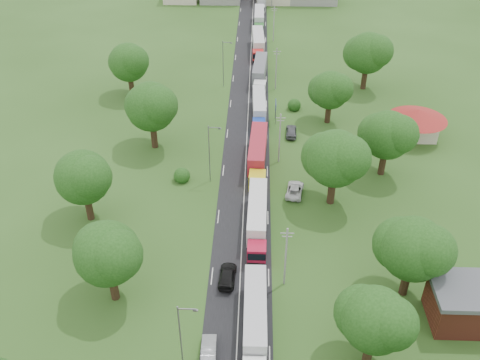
{
  "coord_description": "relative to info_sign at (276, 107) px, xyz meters",
  "views": [
    {
      "loc": [
        1.65,
        -54.33,
        48.95
      ],
      "look_at": [
        -0.63,
        11.12,
        3.0
      ],
      "focal_mm": 40.0,
      "sensor_mm": 36.0,
      "label": 1
    }
  ],
  "objects": [
    {
      "name": "tree_4",
      "position": [
        7.79,
        -24.83,
        4.85
      ],
      "size": [
        9.6,
        9.6,
        12.05
      ],
      "color": "#382616",
      "rests_on": "ground"
    },
    {
      "name": "tree_6",
      "position": [
        9.79,
        0.14,
        3.59
      ],
      "size": [
        8.0,
        8.0,
        10.1
      ],
      "color": "#382616",
      "rests_on": "ground"
    },
    {
      "name": "house_brick",
      "position": [
        20.8,
        -47.0,
        -0.35
      ],
      "size": [
        8.6,
        6.6,
        5.2
      ],
      "color": "maroon",
      "rests_on": "ground"
    },
    {
      "name": "tree_10",
      "position": [
        -20.21,
        -44.84,
        4.22
      ],
      "size": [
        8.8,
        8.8,
        11.07
      ],
      "color": "#382616",
      "rests_on": "ground"
    },
    {
      "name": "house_cream",
      "position": [
        24.8,
        -5.0,
        0.64
      ],
      "size": [
        10.08,
        10.08,
        5.8
      ],
      "color": "beige",
      "rests_on": "ground"
    },
    {
      "name": "truck_4",
      "position": [
        -3.03,
        17.62,
        -0.84
      ],
      "size": [
        3.29,
        14.76,
        4.08
      ],
      "color": "white",
      "rests_on": "ground"
    },
    {
      "name": "truck_3",
      "position": [
        -3.08,
        1.39,
        -1.0
      ],
      "size": [
        2.65,
        13.66,
        3.78
      ],
      "color": "#1A3B9F",
      "rests_on": "ground"
    },
    {
      "name": "tree_5",
      "position": [
        16.79,
        -16.84,
        4.22
      ],
      "size": [
        8.8,
        8.8,
        11.07
      ],
      "color": "#382616",
      "rests_on": "ground"
    },
    {
      "name": "pole_3",
      "position": [
        0.3,
        14.0,
        1.68
      ],
      "size": [
        1.6,
        0.24,
        9.0
      ],
      "color": "gray",
      "rests_on": "ground"
    },
    {
      "name": "car_verge_far",
      "position": [
        2.8,
        -5.11,
        -2.18
      ],
      "size": [
        2.18,
        4.9,
        1.64
      ],
      "primitive_type": "imported",
      "rotation": [
        0.0,
        0.0,
        3.09
      ],
      "color": "#4C4E52",
      "rests_on": "ground"
    },
    {
      "name": "pole_1",
      "position": [
        0.3,
        -42.0,
        1.68
      ],
      "size": [
        1.6,
        0.24,
        9.0
      ],
      "color": "gray",
      "rests_on": "ground"
    },
    {
      "name": "car_lane_mid",
      "position": [
        -8.2,
        -52.93,
        -2.25
      ],
      "size": [
        1.79,
        4.65,
        1.51
      ],
      "primitive_type": "imported",
      "rotation": [
        0.0,
        0.0,
        3.18
      ],
      "color": "#A2A5AA",
      "rests_on": "ground"
    },
    {
      "name": "tree_2",
      "position": [
        8.79,
        -52.86,
        3.59
      ],
      "size": [
        8.0,
        8.0,
        10.1
      ],
      "color": "#382616",
      "rests_on": "ground"
    },
    {
      "name": "tree_11",
      "position": [
        -27.21,
        -29.84,
        4.22
      ],
      "size": [
        8.8,
        8.8,
        11.07
      ],
      "color": "#382616",
      "rests_on": "ground"
    },
    {
      "name": "ground",
      "position": [
        -5.2,
        -35.0,
        -3.0
      ],
      "size": [
        260.0,
        260.0,
        0.0
      ],
      "primitive_type": "plane",
      "color": "#274717",
      "rests_on": "ground"
    },
    {
      "name": "truck_2",
      "position": [
        -3.23,
        -15.34,
        -0.74
      ],
      "size": [
        3.21,
        15.41,
        4.26
      ],
      "color": "gold",
      "rests_on": "ground"
    },
    {
      "name": "truck_7",
      "position": [
        -2.89,
        68.78,
        -1.0
      ],
      "size": [
        2.82,
        13.66,
        3.78
      ],
      "color": "#ACACAC",
      "rests_on": "ground"
    },
    {
      "name": "truck_0",
      "position": [
        -3.26,
        -49.86,
        -0.86
      ],
      "size": [
        2.58,
        14.6,
        4.05
      ],
      "color": "white",
      "rests_on": "ground"
    },
    {
      "name": "lamp_0",
      "position": [
        -10.55,
        -55.0,
        2.55
      ],
      "size": [
        2.03,
        0.22,
        10.0
      ],
      "color": "slate",
      "rests_on": "ground"
    },
    {
      "name": "pole_4",
      "position": [
        0.3,
        42.0,
        1.68
      ],
      "size": [
        1.6,
        0.24,
        9.0
      ],
      "color": "gray",
      "rests_on": "ground"
    },
    {
      "name": "info_sign",
      "position": [
        0.0,
        0.0,
        0.0
      ],
      "size": [
        0.12,
        3.1,
        4.1
      ],
      "color": "slate",
      "rests_on": "ground"
    },
    {
      "name": "truck_1",
      "position": [
        -3.18,
        -31.83,
        -0.83
      ],
      "size": [
        2.75,
        14.77,
        4.09
      ],
      "color": "#AD1331",
      "rests_on": "ground"
    },
    {
      "name": "road",
      "position": [
        -5.2,
        -15.0,
        -3.0
      ],
      "size": [
        8.0,
        200.0,
        0.04
      ],
      "primitive_type": "cube",
      "color": "black",
      "rests_on": "ground"
    },
    {
      "name": "truck_6",
      "position": [
        -3.35,
        52.91,
        -0.86
      ],
      "size": [
        2.49,
        14.53,
        4.03
      ],
      "color": "#276927",
      "rests_on": "ground"
    },
    {
      "name": "truck_5",
      "position": [
        -3.48,
        34.61,
        -0.8
      ],
      "size": [
        3.09,
        15.0,
        4.15
      ],
      "color": "red",
      "rests_on": "ground"
    },
    {
      "name": "lamp_2",
      "position": [
        -10.55,
        15.0,
        2.55
      ],
      "size": [
        2.03,
        0.22,
        10.0
      ],
      "color": "slate",
      "rests_on": "ground"
    },
    {
      "name": "pole_2",
      "position": [
        0.3,
        -14.0,
        1.68
      ],
      "size": [
        1.6,
        0.24,
        9.0
      ],
      "color": "gray",
      "rests_on": "ground"
    },
    {
      "name": "lamp_1",
      "position": [
        -10.55,
        -20.0,
        2.55
      ],
      "size": [
        2.03,
        0.22,
        10.0
      ],
      "color": "slate",
      "rests_on": "ground"
    },
    {
      "name": "tree_3",
      "position": [
        14.79,
        -42.84,
        4.22
      ],
      "size": [
        8.8,
        8.8,
        11.07
      ],
      "color": "#382616",
      "rests_on": "ground"
    },
    {
      "name": "tree_7",
      "position": [
        18.79,
        15.17,
        4.85
      ],
      "size": [
        9.6,
        9.6,
        12.05
      ],
      "color": "#382616",
      "rests_on": "ground"
    },
    {
      "name": "car_verge_near",
      "position": [
        2.54,
        -22.94,
        -2.27
      ],
      "size": [
        3.31,
        5.59,
        1.46
      ],
      "primitive_type": "imported",
      "rotation": [
        0.0,
        0.0,
        2.96
      ],
      "color": "silver",
      "rests_on": "ground"
    },
    {
      "name": "tree_12",
      "position": [
        -21.21,
        -9.83,
        4.85
      ],
      "size": [
        9.6,
        9.6,
        12.05
      ],
      "color": "#382616",
      "rests_on": "ground"
    },
    {
      "name": "car_lane_rear",
      "position": [
        -6.79,
        -41.57,
        -2.27
      ],
      "size": [
        2.35,
        5.17,
        1.47
      ],
      "primitive_type": "imported",
      "rotation": [
        0.0,
        0.0,
        3.08
      ],
      "color": "black",
      "rests_on": "ground"
    },
    {
      "name": "tree_13",
      "position": [
        -29.21,
        10.16,
        4.22
      ],
      "size": [
        8.8,
        8.8,
        11.07
      ],
      "color": "#382616",
      "rests_on": "ground"
    }
  ]
}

